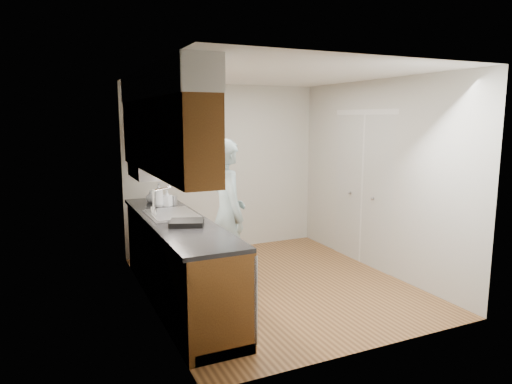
# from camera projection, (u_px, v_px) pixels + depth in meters

# --- Properties ---
(floor) EXTENTS (3.50, 3.50, 0.00)m
(floor) POSITION_uv_depth(u_px,v_px,m) (275.00, 285.00, 5.56)
(floor) COLOR #9A693A
(floor) RESTS_ON ground
(ceiling) EXTENTS (3.50, 3.50, 0.00)m
(ceiling) POSITION_uv_depth(u_px,v_px,m) (277.00, 74.00, 5.15)
(ceiling) COLOR white
(ceiling) RESTS_ON wall_left
(wall_left) EXTENTS (0.02, 3.50, 2.50)m
(wall_left) POSITION_uv_depth(u_px,v_px,m) (148.00, 192.00, 4.73)
(wall_left) COLOR beige
(wall_left) RESTS_ON floor
(wall_right) EXTENTS (0.02, 3.50, 2.50)m
(wall_right) POSITION_uv_depth(u_px,v_px,m) (378.00, 176.00, 5.97)
(wall_right) COLOR beige
(wall_right) RESTS_ON floor
(wall_back) EXTENTS (3.00, 0.02, 2.50)m
(wall_back) POSITION_uv_depth(u_px,v_px,m) (223.00, 168.00, 6.92)
(wall_back) COLOR beige
(wall_back) RESTS_ON floor
(counter) EXTENTS (0.64, 2.80, 1.30)m
(counter) POSITION_uv_depth(u_px,v_px,m) (178.00, 259.00, 4.98)
(counter) COLOR brown
(counter) RESTS_ON floor
(upper_cabinets) EXTENTS (0.47, 2.80, 1.21)m
(upper_cabinets) POSITION_uv_depth(u_px,v_px,m) (161.00, 124.00, 4.73)
(upper_cabinets) COLOR brown
(upper_cabinets) RESTS_ON wall_left
(closet_door) EXTENTS (0.02, 1.22, 2.05)m
(closet_door) POSITION_uv_depth(u_px,v_px,m) (362.00, 190.00, 6.27)
(closet_door) COLOR silver
(closet_door) RESTS_ON wall_right
(floor_mat) EXTENTS (0.79, 0.96, 0.02)m
(floor_mat) POSITION_uv_depth(u_px,v_px,m) (228.00, 289.00, 5.40)
(floor_mat) COLOR slate
(floor_mat) RESTS_ON floor
(person) EXTENTS (0.50, 0.72, 2.00)m
(person) POSITION_uv_depth(u_px,v_px,m) (228.00, 205.00, 5.24)
(person) COLOR #8FAAAE
(person) RESTS_ON floor_mat
(soap_bottle_a) EXTENTS (0.12, 0.12, 0.29)m
(soap_bottle_a) POSITION_uv_depth(u_px,v_px,m) (159.00, 195.00, 5.54)
(soap_bottle_a) COLOR white
(soap_bottle_a) RESTS_ON counter
(soap_bottle_b) EXTENTS (0.13, 0.13, 0.20)m
(soap_bottle_b) POSITION_uv_depth(u_px,v_px,m) (167.00, 198.00, 5.56)
(soap_bottle_b) COLOR white
(soap_bottle_b) RESTS_ON counter
(soap_bottle_c) EXTENTS (0.16, 0.16, 0.16)m
(soap_bottle_c) POSITION_uv_depth(u_px,v_px,m) (151.00, 196.00, 5.80)
(soap_bottle_c) COLOR white
(soap_bottle_c) RESTS_ON counter
(steel_can) EXTENTS (0.07, 0.07, 0.12)m
(steel_can) POSITION_uv_depth(u_px,v_px,m) (175.00, 201.00, 5.64)
(steel_can) COLOR #A5A5AA
(steel_can) RESTS_ON counter
(dish_rack) EXTENTS (0.41, 0.38, 0.05)m
(dish_rack) POSITION_uv_depth(u_px,v_px,m) (187.00, 223.00, 4.58)
(dish_rack) COLOR black
(dish_rack) RESTS_ON counter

